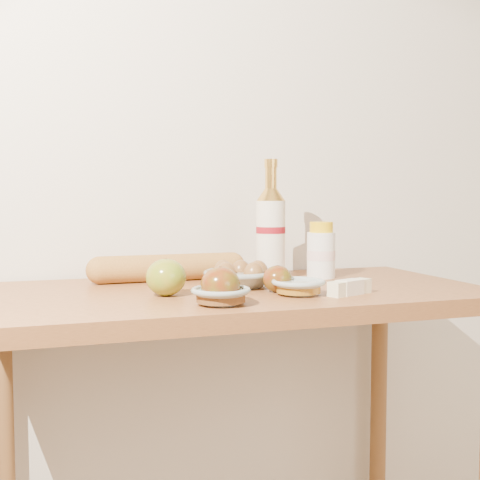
% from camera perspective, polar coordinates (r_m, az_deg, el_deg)
% --- Properties ---
extents(back_wall, '(3.50, 0.02, 2.60)m').
position_cam_1_polar(back_wall, '(1.77, -3.65, 9.86)').
color(back_wall, beige).
rests_on(back_wall, ground).
extents(table, '(1.20, 0.60, 0.90)m').
position_cam_1_polar(table, '(1.48, -0.36, -9.34)').
color(table, '#A26334').
rests_on(table, ground).
extents(bourbon_bottle, '(0.09, 0.09, 0.32)m').
position_cam_1_polar(bourbon_bottle, '(1.62, 2.93, 0.88)').
color(bourbon_bottle, '#F1E4CC').
rests_on(bourbon_bottle, table).
extents(cream_bottle, '(0.10, 0.10, 0.15)m').
position_cam_1_polar(cream_bottle, '(1.66, 7.70, -1.13)').
color(cream_bottle, white).
rests_on(cream_bottle, table).
extents(egg_bowl, '(0.23, 0.23, 0.06)m').
position_cam_1_polar(egg_bowl, '(1.49, 0.01, -3.46)').
color(egg_bowl, gray).
rests_on(egg_bowl, table).
extents(baguette, '(0.43, 0.08, 0.07)m').
position_cam_1_polar(baguette, '(1.60, -6.82, -2.61)').
color(baguette, '#BF843A').
rests_on(baguette, table).
extents(apple_yellowgreen, '(0.11, 0.11, 0.08)m').
position_cam_1_polar(apple_yellowgreen, '(1.36, -7.03, -3.53)').
color(apple_yellowgreen, olive).
rests_on(apple_yellowgreen, table).
extents(apple_redgreen_front, '(0.09, 0.09, 0.08)m').
position_cam_1_polar(apple_redgreen_front, '(1.25, -1.86, -4.29)').
color(apple_redgreen_front, maroon).
rests_on(apple_redgreen_front, table).
extents(apple_redgreen_right, '(0.07, 0.07, 0.06)m').
position_cam_1_polar(apple_redgreen_right, '(1.40, 3.56, -3.69)').
color(apple_redgreen_right, maroon).
rests_on(apple_redgreen_right, table).
extents(sugar_bowl, '(0.15, 0.15, 0.04)m').
position_cam_1_polar(sugar_bowl, '(1.24, -1.83, -5.29)').
color(sugar_bowl, gray).
rests_on(sugar_bowl, table).
extents(syrup_bowl, '(0.15, 0.15, 0.04)m').
position_cam_1_polar(syrup_bowl, '(1.37, 5.57, -4.44)').
color(syrup_bowl, '#97A5A0').
rests_on(syrup_bowl, table).
extents(butter_stick, '(0.12, 0.08, 0.03)m').
position_cam_1_polar(butter_stick, '(1.39, 10.35, -4.45)').
color(butter_stick, beige).
rests_on(butter_stick, table).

